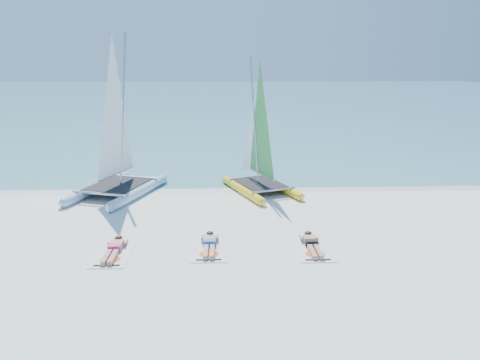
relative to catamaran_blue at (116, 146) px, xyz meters
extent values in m
plane|color=white|center=(4.00, -4.80, -2.01)|extent=(140.00, 140.00, 0.00)
cube|color=#68ACAD|center=(4.00, 58.20, -2.01)|extent=(140.00, 115.00, 0.01)
cube|color=silver|center=(4.00, 0.70, -2.01)|extent=(140.00, 1.40, 0.01)
cylinder|color=#BCE0F7|center=(-0.97, 0.22, -1.82)|extent=(1.77, 4.32, 0.39)
cone|color=#BCE0F7|center=(-0.20, 2.53, -1.82)|extent=(0.53, 0.65, 0.37)
cylinder|color=#BCE0F7|center=(0.91, -0.41, -1.82)|extent=(1.77, 4.32, 0.39)
cone|color=#BCE0F7|center=(1.68, 1.91, -1.82)|extent=(0.53, 0.65, 0.37)
cube|color=black|center=(-0.03, -0.10, -1.59)|extent=(2.58, 2.91, 0.03)
cylinder|color=silver|center=(0.22, 0.66, 1.45)|extent=(0.46, 1.13, 6.10)
cylinder|color=yellow|center=(5.10, -0.17, -1.84)|extent=(1.66, 3.65, 0.33)
cone|color=yellow|center=(4.35, 1.77, -1.84)|extent=(0.47, 0.56, 0.32)
cylinder|color=yellow|center=(6.67, 0.43, -1.84)|extent=(1.66, 3.65, 0.33)
cone|color=yellow|center=(5.93, 2.38, -1.84)|extent=(0.47, 0.56, 0.32)
cube|color=black|center=(5.88, 0.13, -1.65)|extent=(2.26, 2.52, 0.03)
cylinder|color=silver|center=(5.64, 0.76, 0.94)|extent=(0.43, 0.96, 5.20)
cube|color=white|center=(1.16, -6.41, -2.00)|extent=(1.00, 1.85, 0.02)
cube|color=tan|center=(1.16, -5.98, -1.89)|extent=(0.36, 0.55, 0.17)
cube|color=#E33570|center=(1.16, -6.18, -1.89)|extent=(0.37, 0.22, 0.17)
cube|color=tan|center=(1.16, -6.78, -1.93)|extent=(0.31, 0.85, 0.13)
sphere|color=tan|center=(1.16, -5.61, -1.85)|extent=(0.21, 0.21, 0.21)
ellipsoid|color=#332012|center=(1.16, -5.60, -1.81)|extent=(0.22, 0.24, 0.15)
cube|color=white|center=(3.88, -6.14, -2.00)|extent=(1.00, 1.85, 0.02)
cube|color=tan|center=(3.88, -5.71, -1.89)|extent=(0.36, 0.55, 0.17)
cube|color=blue|center=(3.88, -5.91, -1.89)|extent=(0.37, 0.22, 0.17)
cube|color=tan|center=(3.88, -6.51, -1.93)|extent=(0.31, 0.85, 0.13)
sphere|color=tan|center=(3.88, -5.34, -1.85)|extent=(0.21, 0.21, 0.21)
ellipsoid|color=#332012|center=(3.88, -5.33, -1.81)|extent=(0.22, 0.24, 0.15)
cube|color=white|center=(6.89, -6.25, -2.00)|extent=(1.00, 1.85, 0.02)
cube|color=tan|center=(6.89, -5.82, -1.89)|extent=(0.36, 0.55, 0.17)
cube|color=black|center=(6.89, -6.02, -1.89)|extent=(0.37, 0.22, 0.17)
cube|color=tan|center=(6.89, -6.62, -1.93)|extent=(0.31, 0.85, 0.13)
sphere|color=tan|center=(6.89, -5.45, -1.85)|extent=(0.21, 0.21, 0.21)
ellipsoid|color=#332012|center=(6.89, -5.44, -1.81)|extent=(0.22, 0.24, 0.15)
camera|label=1|loc=(4.28, -18.84, 3.29)|focal=35.00mm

